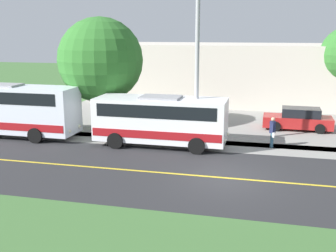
% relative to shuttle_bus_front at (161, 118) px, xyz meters
% --- Properties ---
extents(ground_plane, '(120.00, 120.00, 0.00)m').
position_rel_shuttle_bus_front_xyz_m(ground_plane, '(4.57, 4.19, -1.56)').
color(ground_plane, '#3D6633').
extents(road_surface, '(8.00, 100.00, 0.01)m').
position_rel_shuttle_bus_front_xyz_m(road_surface, '(4.57, 4.19, -1.56)').
color(road_surface, '#28282B').
rests_on(road_surface, ground).
extents(sidewalk, '(2.40, 100.00, 0.01)m').
position_rel_shuttle_bus_front_xyz_m(sidewalk, '(-0.63, 4.19, -1.56)').
color(sidewalk, gray).
rests_on(sidewalk, ground).
extents(parking_lot_surface, '(14.00, 36.00, 0.01)m').
position_rel_shuttle_bus_front_xyz_m(parking_lot_surface, '(-7.83, 7.19, -1.56)').
color(parking_lot_surface, gray).
rests_on(parking_lot_surface, ground).
extents(road_centre_line, '(0.16, 100.00, 0.00)m').
position_rel_shuttle_bus_front_xyz_m(road_centre_line, '(4.57, 4.19, -1.55)').
color(road_centre_line, gold).
rests_on(road_centre_line, ground).
extents(shuttle_bus_front, '(2.80, 7.48, 2.83)m').
position_rel_shuttle_bus_front_xyz_m(shuttle_bus_front, '(0.00, 0.00, 0.00)').
color(shuttle_bus_front, white).
rests_on(shuttle_bus_front, ground).
extents(pedestrian_with_bags, '(0.72, 0.34, 1.71)m').
position_rel_shuttle_bus_front_xyz_m(pedestrian_with_bags, '(-1.07, 6.16, -0.64)').
color(pedestrian_with_bags, '#335972').
rests_on(pedestrian_with_bags, ground).
extents(street_light_pole, '(1.97, 0.24, 8.88)m').
position_rel_shuttle_bus_front_xyz_m(street_light_pole, '(-0.31, 1.95, 3.29)').
color(street_light_pole, '#9E9EA3').
rests_on(street_light_pole, ground).
extents(parked_car_near, '(2.10, 4.44, 1.45)m').
position_rel_shuttle_bus_front_xyz_m(parked_car_near, '(-5.87, 7.86, -0.87)').
color(parked_car_near, '#A51E1E').
rests_on(parked_car_near, ground).
extents(tree_curbside, '(5.43, 5.43, 7.28)m').
position_rel_shuttle_bus_front_xyz_m(tree_curbside, '(-2.83, -4.70, 3.00)').
color(tree_curbside, '#4C3826').
rests_on(tree_curbside, ground).
extents(commercial_building, '(10.00, 23.97, 5.23)m').
position_rel_shuttle_bus_front_xyz_m(commercial_building, '(-16.83, 2.47, 1.05)').
color(commercial_building, beige).
rests_on(commercial_building, ground).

